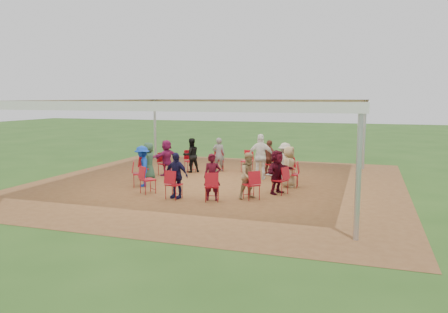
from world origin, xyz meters
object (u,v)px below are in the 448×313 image
(chair_8, at_px, (146,168))
(person_seated_10, at_px, (212,177))
(chair_0, at_px, (280,180))
(person_seated_8, at_px, (142,166))
(person_seated_2, at_px, (285,162))
(person_seated_11, at_px, (250,176))
(chair_1, at_px, (292,175))
(person_seated_4, at_px, (219,155))
(chair_13, at_px, (251,185))
(chair_4, at_px, (247,161))
(person_seated_0, at_px, (277,172))
(cable_coil, at_px, (210,184))
(person_seated_9, at_px, (176,175))
(chair_12, at_px, (212,187))
(person_seated_3, at_px, (269,158))
(chair_7, at_px, (165,164))
(person_seated_1, at_px, (289,167))
(laptop, at_px, (273,173))
(chair_11, at_px, (174,185))
(chair_5, at_px, (219,160))
(chair_9, at_px, (139,174))
(chair_3, at_px, (271,164))
(person_seated_6, at_px, (167,158))
(chair_10, at_px, (148,180))
(standing_person, at_px, (261,157))
(person_seated_7, at_px, (149,161))
(chair_6, at_px, (190,161))

(chair_8, bearing_deg, person_seated_10, 52.45)
(chair_0, height_order, person_seated_8, person_seated_8)
(person_seated_2, distance_m, person_seated_11, 3.26)
(chair_1, height_order, person_seated_4, person_seated_4)
(chair_13, distance_m, person_seated_11, 0.29)
(chair_4, xyz_separation_m, person_seated_8, (-2.69, -4.00, 0.27))
(chair_0, bearing_deg, person_seated_0, 90.00)
(cable_coil, bearing_deg, person_seated_9, -96.42)
(person_seated_11, bearing_deg, chair_12, 172.76)
(chair_1, distance_m, person_seated_3, 2.34)
(person_seated_3, bearing_deg, person_seated_11, 128.57)
(chair_13, bearing_deg, chair_7, 102.86)
(chair_12, relative_size, person_seated_1, 0.63)
(chair_12, bearing_deg, laptop, 32.03)
(chair_8, height_order, chair_11, same)
(chair_0, bearing_deg, person_seated_8, 115.09)
(chair_0, relative_size, chair_5, 1.00)
(cable_coil, bearing_deg, person_seated_2, 33.26)
(chair_9, xyz_separation_m, person_seated_4, (1.61, 3.86, 0.27))
(chair_5, relative_size, person_seated_2, 0.63)
(chair_3, height_order, person_seated_6, person_seated_6)
(chair_5, distance_m, chair_10, 4.92)
(chair_3, xyz_separation_m, chair_13, (0.30, -4.26, 0.00))
(person_seated_10, bearing_deg, chair_7, 116.33)
(person_seated_0, relative_size, person_seated_1, 1.00)
(chair_13, xyz_separation_m, standing_person, (-0.51, 3.31, 0.42))
(chair_13, bearing_deg, person_seated_2, 40.18)
(chair_5, distance_m, person_seated_8, 4.19)
(chair_9, relative_size, person_seated_1, 0.63)
(chair_13, bearing_deg, chair_3, 51.43)
(person_seated_10, height_order, standing_person, standing_person)
(chair_11, height_order, chair_12, same)
(chair_4, relative_size, person_seated_7, 0.63)
(person_seated_8, bearing_deg, person_seated_3, 102.86)
(chair_12, height_order, cable_coil, chair_12)
(person_seated_9, bearing_deg, person_seated_4, 102.86)
(person_seated_0, bearing_deg, chair_0, -90.00)
(chair_8, relative_size, person_seated_0, 0.63)
(chair_4, xyz_separation_m, person_seated_2, (1.85, -1.40, 0.27))
(chair_7, height_order, chair_9, same)
(chair_8, relative_size, chair_9, 1.00)
(chair_6, relative_size, person_seated_7, 0.63)
(person_seated_8, bearing_deg, laptop, 65.14)
(chair_10, bearing_deg, chair_13, 38.57)
(person_seated_0, height_order, standing_person, standing_person)
(person_seated_0, bearing_deg, chair_1, 7.24)
(chair_7, relative_size, chair_8, 1.00)
(person_seated_9, bearing_deg, chair_7, 129.60)
(standing_person, bearing_deg, person_seated_0, 103.26)
(chair_9, distance_m, person_seated_7, 1.22)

